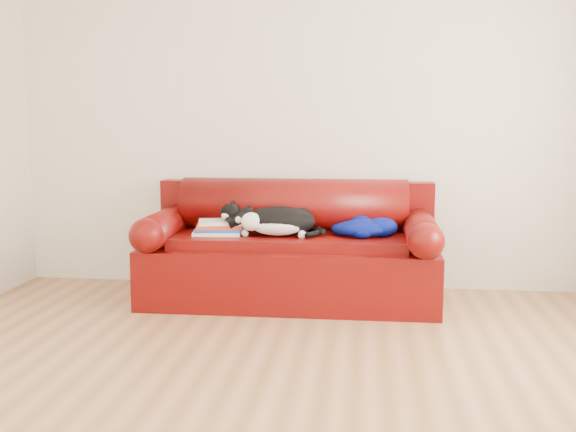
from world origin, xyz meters
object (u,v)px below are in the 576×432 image
object	(u,v)px
book_stack	(219,227)
cat	(278,222)
sofa_base	(290,269)
blanket	(364,227)

from	to	relation	value
book_stack	cat	world-z (taller)	cat
sofa_base	cat	size ratio (longest dim) A/B	2.82
book_stack	blanket	world-z (taller)	blanket
book_stack	sofa_base	bearing A→B (deg)	8.28
sofa_base	blanket	bearing A→B (deg)	-2.47
sofa_base	blanket	world-z (taller)	blanket
cat	blanket	world-z (taller)	cat
cat	blanket	size ratio (longest dim) A/B	1.40
sofa_base	cat	distance (m)	0.39
sofa_base	book_stack	bearing A→B (deg)	-171.72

